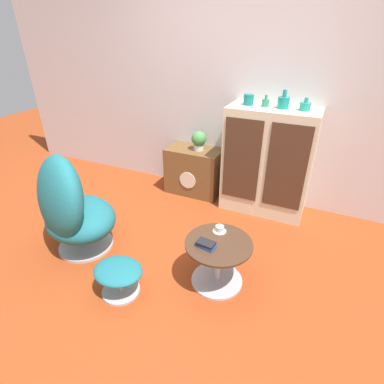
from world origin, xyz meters
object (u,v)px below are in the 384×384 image
tv_console (194,171)px  potted_plant (199,140)px  vase_inner_right (284,102)px  book_stack (206,244)px  egg_chair (71,208)px  vase_leftmost (249,100)px  sideboard (267,162)px  vase_rightmost (305,106)px  ottoman (118,274)px  teacup (220,229)px  coffee_table (218,260)px  vase_inner_left (266,103)px

tv_console → potted_plant: bearing=0.6°
vase_inner_right → book_stack: size_ratio=1.16×
egg_chair → vase_leftmost: bearing=52.4°
sideboard → egg_chair: sideboard is taller
sideboard → vase_inner_right: bearing=2.8°
vase_rightmost → book_stack: (-0.42, -1.40, -0.78)m
ottoman → teacup: teacup is taller
vase_inner_right → book_stack: vase_inner_right is taller
tv_console → egg_chair: bearing=-109.0°
sideboard → ottoman: (-0.72, -1.74, -0.39)m
egg_chair → teacup: bearing=13.0°
tv_console → teacup: 1.44m
vase_rightmost → book_stack: size_ratio=0.80×
ottoman → tv_console: bearing=95.2°
ottoman → coffee_table: 0.78m
sideboard → vase_inner_left: size_ratio=10.23×
egg_chair → vase_rightmost: size_ratio=8.13×
vase_rightmost → potted_plant: size_ratio=0.54×
egg_chair → book_stack: size_ratio=6.47×
ottoman → teacup: bearing=42.9°
ottoman → book_stack: bearing=30.5°
tv_console → teacup: (0.77, -1.21, 0.14)m
vase_inner_left → vase_leftmost: bearing=-180.0°
vase_leftmost → vase_inner_right: vase_inner_right is taller
sideboard → potted_plant: sideboard is taller
potted_plant → tv_console: bearing=-179.4°
vase_inner_right → potted_plant: 1.05m
vase_inner_right → coffee_table: bearing=-96.3°
coffee_table → book_stack: book_stack is taller
egg_chair → vase_inner_right: size_ratio=5.59×
vase_rightmost → vase_inner_left: bearing=180.0°
vase_leftmost → vase_inner_right: size_ratio=0.61×
coffee_table → vase_inner_right: (0.14, 1.31, 0.99)m
tv_console → coffee_table: tv_console is taller
vase_inner_left → vase_rightmost: (0.38, -0.00, 0.00)m
tv_console → vase_rightmost: (1.17, -0.03, 0.91)m
coffee_table → vase_leftmost: vase_leftmost is taller
egg_chair → book_stack: egg_chair is taller
egg_chair → teacup: (1.29, 0.30, -0.03)m
sideboard → vase_leftmost: size_ratio=10.79×
tv_console → egg_chair: size_ratio=0.68×
vase_leftmost → vase_inner_right: bearing=0.0°
coffee_table → vase_inner_right: size_ratio=3.02×
vase_leftmost → teacup: 1.42m
ottoman → vase_inner_left: 2.11m
egg_chair → vase_inner_left: size_ratio=8.65×
egg_chair → potted_plant: size_ratio=4.36×
egg_chair → vase_inner_right: bearing=44.8°
ottoman → potted_plant: bearing=93.4°
vase_inner_left → vase_rightmost: bearing=-0.0°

